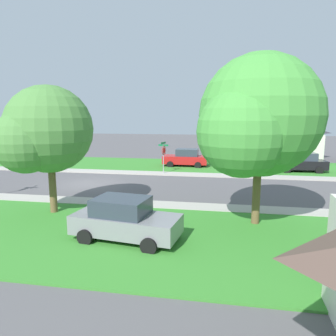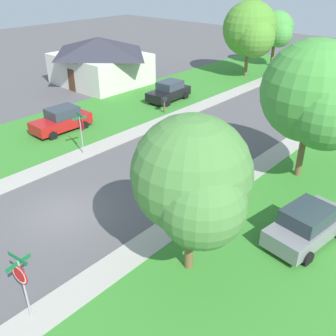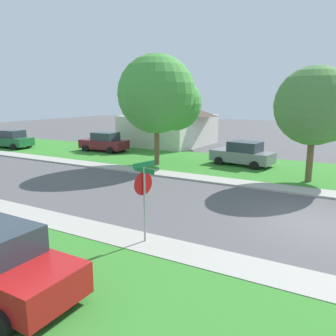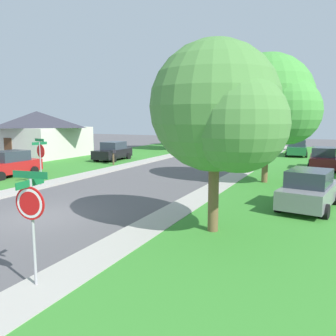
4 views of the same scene
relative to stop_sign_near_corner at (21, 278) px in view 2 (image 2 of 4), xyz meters
The scene contains 15 objects.
ground_plane 6.51m from the stop_sign_near_corner, 135.41° to the left, with size 120.00×120.00×0.00m, color #565456.
sidewalk_east 16.48m from the stop_sign_near_corner, 89.09° to the left, with size 1.40×56.00×0.10m, color #ADA89E.
sidewalk_west 18.85m from the stop_sign_near_corner, 119.17° to the left, with size 1.40×56.00×0.10m, color #ADA89E.
lawn_west 21.52m from the stop_sign_near_corner, 130.20° to the left, with size 8.00×56.00×0.08m, color #38842D.
stop_sign_near_corner is the anchor object (origin of this frame).
stop_sign_far_corner 12.87m from the stop_sign_near_corner, 134.63° to the left, with size 0.90×0.90×2.77m.
car_black_driveway_right 24.25m from the stop_sign_near_corner, 120.19° to the left, with size 2.22×4.39×1.76m.
car_grey_near_corner 11.60m from the stop_sign_near_corner, 62.96° to the left, with size 2.49×4.51×1.76m.
car_red_kerbside_mid 17.04m from the stop_sign_near_corner, 141.74° to the left, with size 2.07×4.32×1.76m.
tree_sidewalk_near 6.47m from the stop_sign_near_corner, 63.28° to the left, with size 4.64×4.32×6.48m.
tree_across_right 15.95m from the stop_sign_near_corner, 79.95° to the left, with size 5.77×5.37×7.68m.
tree_across_left 40.67m from the stop_sign_near_corner, 106.53° to the left, with size 4.31×4.01×6.30m.
tree_sidewalk_far 34.65m from the stop_sign_near_corner, 109.05° to the left, with size 5.98×5.56×7.75m.
house_left_setback 29.54m from the stop_sign_near_corner, 135.63° to the left, with size 9.08×7.89×4.60m.
mailbox 20.98m from the stop_sign_near_corner, 119.44° to the left, with size 0.26×0.49×1.31m.
Camera 2 is at (14.01, -8.02, 10.78)m, focal length 40.59 mm.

